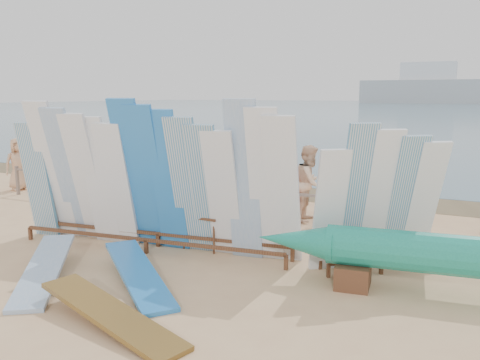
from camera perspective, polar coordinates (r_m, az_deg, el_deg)
The scene contains 26 objects.
ground at distance 11.12m, azimuth -14.97°, elevation -6.92°, with size 160.00×160.00×0.00m, color #DCB07F.
ocean at distance 136.25m, azimuth 23.01°, elevation 7.53°, with size 320.00×240.00×0.02m, color #44677A.
wet_sand_strip at distance 17.06m, azimuth 0.93°, elevation -0.88°, with size 40.00×2.60×0.01m, color brown.
distant_ship at distance 189.00m, azimuth 20.29°, elevation 9.67°, with size 45.00×8.00×14.00m.
fence at distance 13.32m, azimuth -6.68°, elevation -1.16°, with size 12.08×0.08×0.90m.
main_surfboard_rack at distance 10.17m, azimuth -10.00°, elevation -0.37°, with size 6.10×1.45×3.04m.
side_surfboard_rack at distance 9.21m, azimuth 15.30°, elevation -2.69°, with size 2.24×1.88×2.65m.
vendor_table at distance 10.36m, azimuth -3.98°, elevation -5.61°, with size 0.91×0.67×1.16m.
flat_board_d at distance 8.73m, azimuth -11.31°, elevation -11.40°, with size 0.56×2.70×0.07m, color #2879CA.
flat_board_a at distance 9.31m, azimuth -21.06°, elevation -10.51°, with size 0.56×2.70×0.07m, color #81A5CE.
flat_board_c at distance 7.36m, azimuth -14.26°, elevation -15.60°, with size 0.56×2.70×0.07m, color brown.
beach_chair_left at distance 14.30m, azimuth -4.68°, elevation -1.92°, with size 0.59×0.61×0.87m.
beach_chair_right at distance 13.49m, azimuth 4.80°, elevation -2.60°, with size 0.78×0.79×0.89m.
stroller at distance 12.63m, azimuth 4.84°, elevation -2.58°, with size 0.83×0.96×1.11m.
beachgoer_4 at distance 14.33m, azimuth -1.22°, elevation 0.93°, with size 1.10×0.48×1.88m, color #8C6042.
beachgoer_1 at distance 17.91m, azimuth -11.52°, elevation 2.15°, with size 0.61×0.34×1.68m, color #8C6042.
beachgoer_2 at distance 15.49m, azimuth -14.71°, elevation 0.97°, with size 0.84×0.40×1.73m, color beige.
beachgoer_9 at distance 13.77m, azimuth 19.43°, elevation -0.10°, with size 1.18×0.49×1.83m, color tan.
beachgoer_5 at distance 16.37m, azimuth 2.90°, elevation 1.81°, with size 1.65×0.53×1.77m, color beige.
beachgoer_11 at distance 17.61m, azimuth -10.40°, elevation 1.89°, with size 1.46×0.47×1.57m, color beige.
beachgoer_3 at distance 15.11m, azimuth -4.47°, elevation 1.34°, with size 1.21×0.50×1.88m, color tan.
beachgoer_0 at distance 18.08m, azimuth -23.64°, elevation 1.64°, with size 0.83×0.40×1.70m, color tan.
beachgoer_8 at distance 12.62m, azimuth 7.85°, elevation -0.35°, with size 0.91×0.44×1.88m, color beige.
beachgoer_6 at distance 13.90m, azimuth -3.06°, elevation 0.27°, with size 0.83×0.40×1.70m, color tan.
beachgoer_7 at distance 15.32m, azimuth 3.27°, elevation 1.07°, with size 0.61×0.33×1.67m, color #8C6042.
beachgoer_extra_1 at distance 18.24m, azimuth -18.42°, elevation 2.00°, with size 0.99×0.43×1.69m, color #8C6042.
Camera 1 is at (7.05, -8.03, 3.10)m, focal length 38.00 mm.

